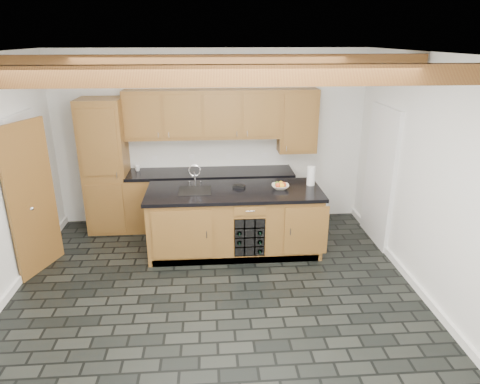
% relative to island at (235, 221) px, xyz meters
% --- Properties ---
extents(ground, '(5.00, 5.00, 0.00)m').
position_rel_island_xyz_m(ground, '(-0.31, -1.28, -0.46)').
color(ground, black).
rests_on(ground, ground).
extents(room_shell, '(5.01, 5.00, 5.00)m').
position_rel_island_xyz_m(room_shell, '(-0.39, -0.75, 1.06)').
color(room_shell, white).
rests_on(room_shell, ground).
extents(back_cabinetry, '(3.65, 0.62, 2.20)m').
position_rel_island_xyz_m(back_cabinetry, '(-0.68, 0.95, 0.51)').
color(back_cabinetry, brown).
rests_on(back_cabinetry, ground).
extents(island, '(2.48, 0.96, 0.93)m').
position_rel_island_xyz_m(island, '(0.00, 0.00, 0.00)').
color(island, brown).
rests_on(island, ground).
extents(faucet, '(0.45, 0.40, 0.34)m').
position_rel_island_xyz_m(faucet, '(-0.56, 0.05, 0.50)').
color(faucet, black).
rests_on(faucet, island).
extents(kitchen_scale, '(0.18, 0.14, 0.05)m').
position_rel_island_xyz_m(kitchen_scale, '(0.07, 0.10, 0.49)').
color(kitchen_scale, black).
rests_on(kitchen_scale, island).
extents(fruit_bowl, '(0.27, 0.27, 0.06)m').
position_rel_island_xyz_m(fruit_bowl, '(0.65, 0.02, 0.50)').
color(fruit_bowl, silver).
rests_on(fruit_bowl, island).
extents(fruit_cluster, '(0.16, 0.17, 0.07)m').
position_rel_island_xyz_m(fruit_cluster, '(0.65, 0.02, 0.53)').
color(fruit_cluster, '#BD3E19').
rests_on(fruit_cluster, fruit_bowl).
extents(paper_towel, '(0.11, 0.11, 0.28)m').
position_rel_island_xyz_m(paper_towel, '(1.11, 0.15, 0.60)').
color(paper_towel, white).
rests_on(paper_towel, island).
extents(mug, '(0.13, 0.13, 0.09)m').
position_rel_island_xyz_m(mug, '(-1.50, 1.04, 0.51)').
color(mug, white).
rests_on(mug, back_cabinetry).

